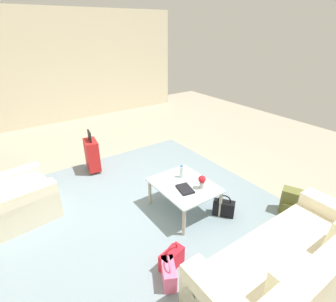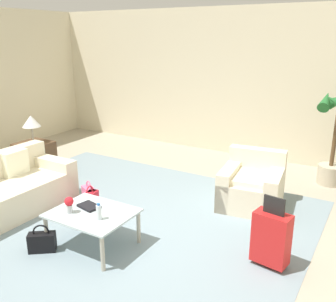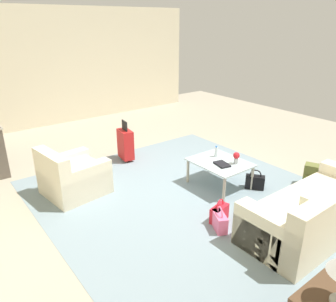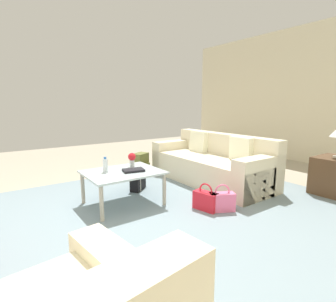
{
  "view_description": "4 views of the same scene",
  "coord_description": "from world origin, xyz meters",
  "px_view_note": "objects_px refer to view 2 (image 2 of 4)",
  "views": [
    {
      "loc": [
        -2.99,
        1.62,
        2.62
      ],
      "look_at": [
        -0.37,
        -0.22,
        1.09
      ],
      "focal_mm": 28.0,
      "sensor_mm": 36.0,
      "label": 1
    },
    {
      "loc": [
        2.5,
        -3.57,
        2.52
      ],
      "look_at": [
        0.15,
        0.39,
        1.09
      ],
      "focal_mm": 40.0,
      "sensor_mm": 36.0,
      "label": 2
    },
    {
      "loc": [
        -3.94,
        3.36,
        2.72
      ],
      "look_at": [
        -0.22,
        0.49,
        0.84
      ],
      "focal_mm": 35.0,
      "sensor_mm": 36.0,
      "label": 3
    },
    {
      "loc": [
        1.07,
        2.63,
        1.36
      ],
      "look_at": [
        -0.78,
        0.02,
        0.78
      ],
      "focal_mm": 28.0,
      "sensor_mm": 36.0,
      "label": 4
    }
  ],
  "objects_px": {
    "table_lamp": "(31,122)",
    "handbag_pink": "(89,194)",
    "armchair": "(252,187)",
    "water_bottle": "(99,212)",
    "handbag_red": "(90,200)",
    "coffee_table": "(92,216)",
    "handbag_black": "(42,242)",
    "potted_palm": "(335,136)",
    "flower_vase": "(69,203)",
    "side_table": "(35,157)",
    "suitcase_red": "(271,238)",
    "coffee_table_book": "(89,206)"
  },
  "relations": [
    {
      "from": "handbag_red",
      "to": "coffee_table",
      "type": "bearing_deg",
      "value": -45.61
    },
    {
      "from": "coffee_table",
      "to": "water_bottle",
      "type": "xyz_separation_m",
      "value": [
        0.2,
        -0.1,
        0.15
      ]
    },
    {
      "from": "coffee_table",
      "to": "handbag_pink",
      "type": "xyz_separation_m",
      "value": [
        -0.92,
        0.94,
        -0.28
      ]
    },
    {
      "from": "coffee_table",
      "to": "handbag_black",
      "type": "distance_m",
      "value": 0.67
    },
    {
      "from": "side_table",
      "to": "potted_palm",
      "type": "distance_m",
      "value": 5.49
    },
    {
      "from": "suitcase_red",
      "to": "potted_palm",
      "type": "height_order",
      "value": "potted_palm"
    },
    {
      "from": "armchair",
      "to": "coffee_table",
      "type": "bearing_deg",
      "value": -120.8
    },
    {
      "from": "potted_palm",
      "to": "handbag_black",
      "type": "bearing_deg",
      "value": -122.8
    },
    {
      "from": "water_bottle",
      "to": "handbag_red",
      "type": "xyz_separation_m",
      "value": [
        -0.98,
        0.89,
        -0.43
      ]
    },
    {
      "from": "armchair",
      "to": "handbag_red",
      "type": "height_order",
      "value": "armchair"
    },
    {
      "from": "coffee_table",
      "to": "flower_vase",
      "type": "distance_m",
      "value": 0.32
    },
    {
      "from": "water_bottle",
      "to": "flower_vase",
      "type": "relative_size",
      "value": 1.0
    },
    {
      "from": "armchair",
      "to": "water_bottle",
      "type": "distance_m",
      "value": 2.53
    },
    {
      "from": "armchair",
      "to": "table_lamp",
      "type": "relative_size",
      "value": 1.95
    },
    {
      "from": "water_bottle",
      "to": "handbag_black",
      "type": "bearing_deg",
      "value": -154.15
    },
    {
      "from": "armchair",
      "to": "handbag_pink",
      "type": "xyz_separation_m",
      "value": [
        -2.21,
        -1.23,
        -0.16
      ]
    },
    {
      "from": "armchair",
      "to": "side_table",
      "type": "distance_m",
      "value": 4.15
    },
    {
      "from": "side_table",
      "to": "table_lamp",
      "type": "distance_m",
      "value": 0.69
    },
    {
      "from": "table_lamp",
      "to": "handbag_pink",
      "type": "height_order",
      "value": "table_lamp"
    },
    {
      "from": "water_bottle",
      "to": "flower_vase",
      "type": "distance_m",
      "value": 0.42
    },
    {
      "from": "side_table",
      "to": "water_bottle",
      "type": "bearing_deg",
      "value": -28.07
    },
    {
      "from": "coffee_table",
      "to": "handbag_red",
      "type": "distance_m",
      "value": 1.14
    },
    {
      "from": "flower_vase",
      "to": "handbag_pink",
      "type": "distance_m",
      "value": 1.37
    },
    {
      "from": "armchair",
      "to": "flower_vase",
      "type": "relative_size",
      "value": 5.01
    },
    {
      "from": "table_lamp",
      "to": "handbag_red",
      "type": "distance_m",
      "value": 2.3
    },
    {
      "from": "coffee_table",
      "to": "potted_palm",
      "type": "distance_m",
      "value": 4.33
    },
    {
      "from": "handbag_red",
      "to": "handbag_pink",
      "type": "distance_m",
      "value": 0.21
    },
    {
      "from": "table_lamp",
      "to": "handbag_black",
      "type": "bearing_deg",
      "value": -39.23
    },
    {
      "from": "armchair",
      "to": "handbag_black",
      "type": "distance_m",
      "value": 3.12
    },
    {
      "from": "handbag_red",
      "to": "potted_palm",
      "type": "relative_size",
      "value": 0.22
    },
    {
      "from": "flower_vase",
      "to": "handbag_red",
      "type": "distance_m",
      "value": 1.19
    },
    {
      "from": "handbag_red",
      "to": "potted_palm",
      "type": "bearing_deg",
      "value": 44.31
    },
    {
      "from": "flower_vase",
      "to": "suitcase_red",
      "type": "xyz_separation_m",
      "value": [
        2.22,
        0.85,
        -0.23
      ]
    },
    {
      "from": "side_table",
      "to": "handbag_pink",
      "type": "distance_m",
      "value": 1.97
    },
    {
      "from": "table_lamp",
      "to": "handbag_pink",
      "type": "xyz_separation_m",
      "value": [
        1.88,
        -0.56,
        -0.84
      ]
    },
    {
      "from": "side_table",
      "to": "suitcase_red",
      "type": "relative_size",
      "value": 0.7
    },
    {
      "from": "armchair",
      "to": "water_bottle",
      "type": "xyz_separation_m",
      "value": [
        -1.09,
        -2.27,
        0.26
      ]
    },
    {
      "from": "coffee_table",
      "to": "armchair",
      "type": "bearing_deg",
      "value": 59.2
    },
    {
      "from": "handbag_red",
      "to": "flower_vase",
      "type": "bearing_deg",
      "value": -59.45
    },
    {
      "from": "coffee_table",
      "to": "water_bottle",
      "type": "bearing_deg",
      "value": -26.57
    },
    {
      "from": "table_lamp",
      "to": "handbag_red",
      "type": "xyz_separation_m",
      "value": [
        2.02,
        -0.71,
        -0.84
      ]
    },
    {
      "from": "coffee_table",
      "to": "coffee_table_book",
      "type": "xyz_separation_m",
      "value": [
        -0.12,
        0.08,
        0.07
      ]
    },
    {
      "from": "coffee_table_book",
      "to": "flower_vase",
      "type": "xyz_separation_m",
      "value": [
        -0.1,
        -0.23,
        0.11
      ]
    },
    {
      "from": "armchair",
      "to": "water_bottle",
      "type": "bearing_deg",
      "value": -115.72
    },
    {
      "from": "coffee_table",
      "to": "table_lamp",
      "type": "xyz_separation_m",
      "value": [
        -2.8,
        1.5,
        0.56
      ]
    },
    {
      "from": "coffee_table",
      "to": "handbag_red",
      "type": "xyz_separation_m",
      "value": [
        -0.78,
        0.79,
        -0.28
      ]
    },
    {
      "from": "handbag_pink",
      "to": "flower_vase",
      "type": "bearing_deg",
      "value": -57.21
    },
    {
      "from": "handbag_red",
      "to": "armchair",
      "type": "bearing_deg",
      "value": 33.57
    },
    {
      "from": "flower_vase",
      "to": "handbag_black",
      "type": "relative_size",
      "value": 0.57
    },
    {
      "from": "table_lamp",
      "to": "handbag_red",
      "type": "height_order",
      "value": "table_lamp"
    }
  ]
}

